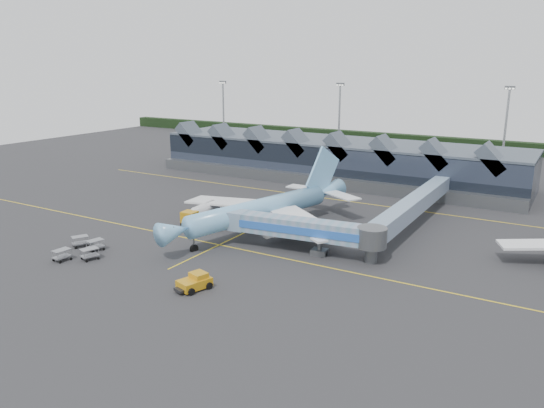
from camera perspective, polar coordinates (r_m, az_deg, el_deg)
The scene contains 10 objects.
ground at distance 90.35m, azimuth -2.70°, elevation -2.98°, with size 260.00×260.00×0.00m, color #2C2C2F.
taxi_stripes at distance 98.48m, azimuth 0.50°, elevation -1.45°, with size 120.00×60.00×0.01m.
tree_line_far at distance 189.58m, azimuth 15.99°, elevation 6.48°, with size 260.00×4.00×4.00m, color black.
terminal at distance 132.14m, azimuth 6.79°, elevation 4.81°, with size 90.00×22.25×12.52m.
light_masts at distance 137.96m, azimuth 19.60°, elevation 7.68°, with size 132.40×42.56×22.45m.
main_airliner at distance 90.04m, azimuth -0.71°, elevation -0.44°, with size 34.65×40.61×13.22m.
jet_bridge at distance 78.92m, azimuth 4.42°, elevation -2.89°, with size 24.74×6.43×5.35m.
fuel_truck at distance 95.72m, azimuth -7.53°, elevation -0.91°, with size 3.29×9.94×3.31m.
pushback_tug at distance 68.32m, azimuth -8.31°, elevation -8.32°, with size 3.86×5.01×2.03m.
baggage_carts at distance 84.39m, azimuth -19.76°, elevation -4.49°, with size 8.23×8.21×1.68m.
Camera 1 is at (47.51, -71.75, 27.54)m, focal length 35.00 mm.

